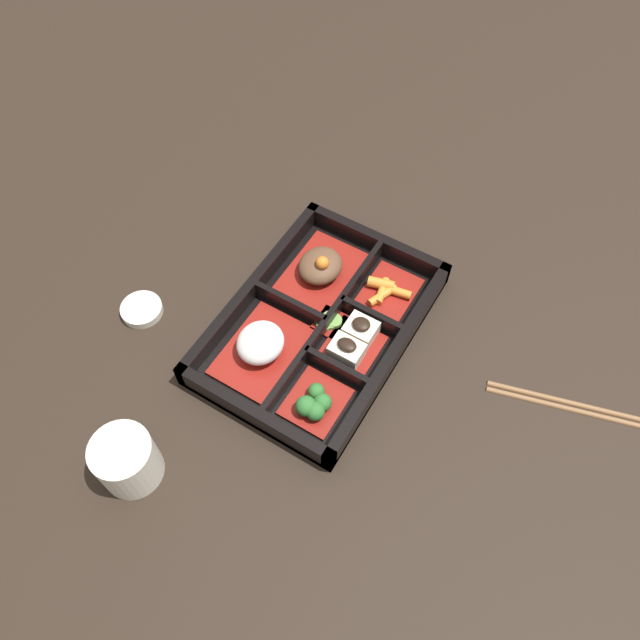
% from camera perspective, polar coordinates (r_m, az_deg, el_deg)
% --- Properties ---
extents(ground_plane, '(3.00, 3.00, 0.00)m').
position_cam_1_polar(ground_plane, '(0.85, -0.00, -0.90)').
color(ground_plane, black).
extents(bento_base, '(0.33, 0.23, 0.01)m').
position_cam_1_polar(bento_base, '(0.85, -0.00, -0.72)').
color(bento_base, black).
rests_on(bento_base, ground_plane).
extents(bento_rim, '(0.33, 0.23, 0.04)m').
position_cam_1_polar(bento_rim, '(0.84, 0.17, -0.33)').
color(bento_rim, black).
rests_on(bento_rim, ground_plane).
extents(bowl_rice, '(0.13, 0.09, 0.04)m').
position_cam_1_polar(bowl_rice, '(0.81, -5.44, -2.30)').
color(bowl_rice, maroon).
rests_on(bowl_rice, bento_base).
extents(bowl_stew, '(0.13, 0.09, 0.05)m').
position_cam_1_polar(bowl_stew, '(0.88, 0.04, 4.78)').
color(bowl_stew, maroon).
rests_on(bowl_stew, bento_base).
extents(bowl_greens, '(0.08, 0.07, 0.03)m').
position_cam_1_polar(bowl_greens, '(0.78, -0.51, -7.63)').
color(bowl_greens, maroon).
rests_on(bowl_greens, bento_base).
extents(bowl_tofu, '(0.07, 0.07, 0.04)m').
position_cam_1_polar(bowl_tofu, '(0.82, 3.08, -1.97)').
color(bowl_tofu, maroon).
rests_on(bowl_tofu, bento_base).
extents(bowl_carrots, '(0.09, 0.07, 0.02)m').
position_cam_1_polar(bowl_carrots, '(0.87, 6.13, 2.60)').
color(bowl_carrots, maroon).
rests_on(bowl_carrots, bento_base).
extents(bowl_pickles, '(0.04, 0.04, 0.01)m').
position_cam_1_polar(bowl_pickles, '(0.84, 0.92, -0.17)').
color(bowl_pickles, maroon).
rests_on(bowl_pickles, bento_base).
extents(tea_cup, '(0.07, 0.07, 0.07)m').
position_cam_1_polar(tea_cup, '(0.77, -17.27, -12.12)').
color(tea_cup, beige).
rests_on(tea_cup, ground_plane).
extents(chopsticks, '(0.08, 0.23, 0.01)m').
position_cam_1_polar(chopsticks, '(0.86, 22.73, -7.38)').
color(chopsticks, brown).
rests_on(chopsticks, ground_plane).
extents(sauce_dish, '(0.06, 0.06, 0.01)m').
position_cam_1_polar(sauce_dish, '(0.90, -15.99, 0.94)').
color(sauce_dish, beige).
rests_on(sauce_dish, ground_plane).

